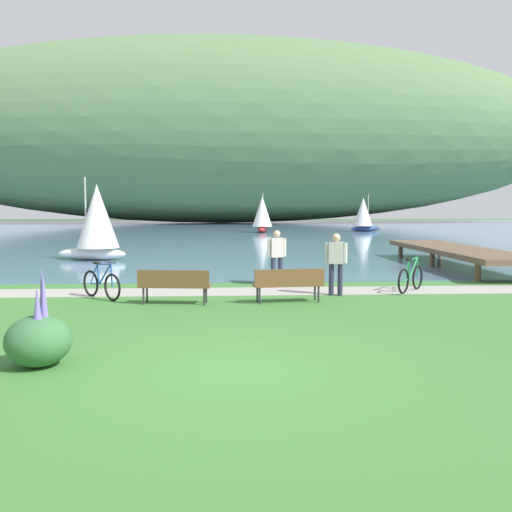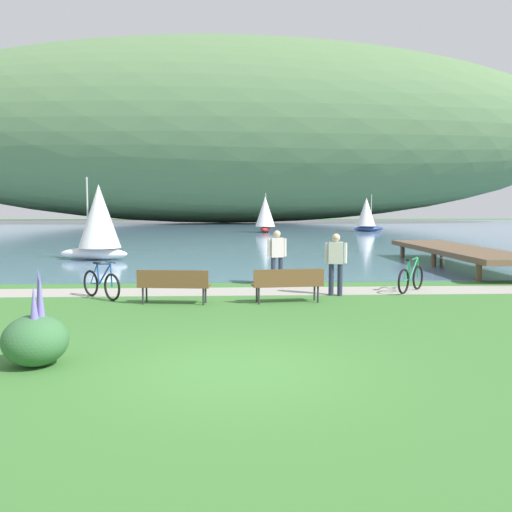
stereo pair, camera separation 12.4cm
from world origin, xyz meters
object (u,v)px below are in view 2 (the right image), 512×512
Objects in this scene: bicycle_leaning_near_bench at (101,284)px; person_on_the_grass at (336,260)px; sailboat_mid_bay at (265,214)px; person_at_shoreline at (277,254)px; bicycle_beside_path at (411,278)px; sailboat_toward_hillside at (367,214)px; sailboat_nearest_to_shore at (98,221)px; park_bench_near_camera at (174,284)px; park_bench_further_along at (288,282)px.

person_on_the_grass is (6.33, 0.21, 0.58)m from bicycle_leaning_near_bench.
bicycle_leaning_near_bench is at bearing -100.32° from sailboat_mid_bay.
bicycle_beside_path is at bearing -21.35° from person_at_shoreline.
person_at_shoreline is 0.48× the size of sailboat_toward_hillside.
sailboat_mid_bay reaches higher than person_at_shoreline.
sailboat_nearest_to_shore is 1.01× the size of sailboat_mid_bay.
bicycle_beside_path is at bearing 14.36° from park_bench_near_camera.
bicycle_beside_path is 4.06m from person_at_shoreline.
sailboat_nearest_to_shore is at bearing 139.45° from bicycle_beside_path.
sailboat_mid_bay is at bearing 93.19° from bicycle_beside_path.
bicycle_beside_path reaches higher than park_bench_further_along.
bicycle_leaning_near_bench is 8.65m from bicycle_beside_path.
sailboat_mid_bay is at bearing 70.73° from sailboat_nearest_to_shore.
bicycle_beside_path is (6.60, 1.69, -0.12)m from park_bench_near_camera.
bicycle_leaning_near_bench is at bearing -113.74° from sailboat_toward_hillside.
sailboat_toward_hillside reaches higher than bicycle_leaning_near_bench.
person_on_the_grass is (4.31, 1.14, 0.46)m from park_bench_near_camera.
sailboat_mid_bay reaches higher than park_bench_near_camera.
person_at_shoreline is at bearing 158.65° from bicycle_beside_path.
bicycle_beside_path is (8.62, 0.76, -0.00)m from bicycle_leaning_near_bench.
bicycle_beside_path is 2.43m from person_on_the_grass.
bicycle_beside_path is 0.81× the size of person_on_the_grass.
bicycle_beside_path is (3.72, 1.63, -0.12)m from park_bench_further_along.
sailboat_toward_hillside reaches higher than person_at_shoreline.
person_at_shoreline and person_on_the_grass have the same top height.
sailboat_toward_hillside is at bearing 77.91° from bicycle_beside_path.
person_at_shoreline is 37.13m from sailboat_toward_hillside.
person_at_shoreline reaches higher than bicycle_leaning_near_bench.
bicycle_beside_path is at bearing 13.47° from person_on_the_grass.
person_on_the_grass is 0.46× the size of sailboat_mid_bay.
person_on_the_grass is (1.45, -2.01, 0.00)m from person_at_shoreline.
sailboat_toward_hillside is at bearing 55.08° from sailboat_nearest_to_shore.
park_bench_further_along is 1.41× the size of bicycle_leaning_near_bench.
sailboat_nearest_to_shore is at bearing 111.98° from park_bench_near_camera.
sailboat_nearest_to_shore reaches higher than bicycle_leaning_near_bench.
bicycle_leaning_near_bench is 0.76× the size of person_at_shoreline.
park_bench_near_camera is 41.06m from sailboat_toward_hillside.
person_on_the_grass reaches higher than park_bench_further_along.
sailboat_toward_hillside reaches higher than park_bench_further_along.
sailboat_mid_bay is at bearing 79.68° from bicycle_leaning_near_bench.
park_bench_near_camera is 2.88m from park_bench_further_along.
sailboat_nearest_to_shore is at bearing 131.27° from person_on_the_grass.
park_bench_near_camera is at bearing -165.64° from bicycle_beside_path.
bicycle_leaning_near_bench reaches higher than park_bench_near_camera.
sailboat_nearest_to_shore is 33.17m from sailboat_toward_hillside.
sailboat_nearest_to_shore is 1.04× the size of sailboat_toward_hillside.
person_at_shoreline is at bearing -92.94° from sailboat_mid_bay.
sailboat_nearest_to_shore is at bearing -124.92° from sailboat_toward_hillside.
bicycle_leaning_near_bench is 40.96m from sailboat_toward_hillside.
park_bench_further_along is 37.36m from sailboat_mid_bay.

